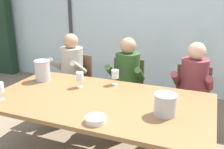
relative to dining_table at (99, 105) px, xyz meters
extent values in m
plane|color=#847056|center=(0.00, 1.00, -0.69)|extent=(14.00, 14.00, 0.00)
cube|color=silver|center=(0.00, 2.33, 0.61)|extent=(7.39, 0.03, 2.60)
cube|color=#38383D|center=(-1.66, 2.31, 0.61)|extent=(0.06, 0.06, 2.60)
cube|color=#477A38|center=(0.00, 6.07, 0.33)|extent=(13.39, 2.40, 2.03)
cube|color=olive|center=(0.00, 0.00, 0.05)|extent=(2.19, 1.16, 0.04)
cylinder|color=olive|center=(-0.99, 0.48, -0.33)|extent=(0.07, 0.07, 0.71)
cylinder|color=olive|center=(0.99, 0.48, -0.33)|extent=(0.07, 0.07, 0.71)
cube|color=brown|center=(-0.84, 0.88, -0.22)|extent=(0.50, 0.50, 0.03)
cube|color=brown|center=(-0.81, 1.08, 0.00)|extent=(0.42, 0.10, 0.42)
cylinder|color=brown|center=(-1.06, 0.72, -0.46)|extent=(0.04, 0.04, 0.45)
cylinder|color=brown|center=(-0.68, 0.67, -0.46)|extent=(0.04, 0.04, 0.45)
cylinder|color=brown|center=(-1.00, 1.10, -0.46)|extent=(0.04, 0.04, 0.45)
cylinder|color=brown|center=(-0.62, 1.04, -0.46)|extent=(0.04, 0.04, 0.45)
cube|color=brown|center=(-0.03, 0.89, -0.22)|extent=(0.47, 0.47, 0.03)
cube|color=brown|center=(-0.04, 1.09, 0.00)|extent=(0.42, 0.06, 0.42)
cylinder|color=brown|center=(-0.21, 0.68, -0.46)|extent=(0.04, 0.04, 0.45)
cylinder|color=brown|center=(0.17, 0.71, -0.46)|extent=(0.04, 0.04, 0.45)
cylinder|color=brown|center=(-0.23, 1.06, -0.46)|extent=(0.04, 0.04, 0.45)
cylinder|color=brown|center=(0.15, 1.09, -0.46)|extent=(0.04, 0.04, 0.45)
cube|color=brown|center=(0.82, 0.88, -0.22)|extent=(0.45, 0.45, 0.03)
cube|color=brown|center=(0.82, 1.08, 0.00)|extent=(0.42, 0.05, 0.42)
cylinder|color=brown|center=(0.62, 0.70, -0.46)|extent=(0.04, 0.04, 0.45)
cylinder|color=brown|center=(1.00, 0.69, -0.46)|extent=(0.04, 0.04, 0.45)
cylinder|color=brown|center=(0.63, 1.08, -0.46)|extent=(0.04, 0.04, 0.45)
cylinder|color=brown|center=(1.01, 1.07, -0.46)|extent=(0.04, 0.04, 0.45)
cylinder|color=#B7AD9E|center=(-0.85, 0.93, 0.07)|extent=(0.34, 0.34, 0.52)
sphere|color=tan|center=(-0.85, 0.93, 0.43)|extent=(0.21, 0.21, 0.21)
cube|color=#47423D|center=(-0.95, 0.74, -0.19)|extent=(0.16, 0.41, 0.13)
cube|color=#47423D|center=(-0.77, 0.72, -0.19)|extent=(0.16, 0.41, 0.13)
cylinder|color=#47423D|center=(-0.97, 0.54, -0.45)|extent=(0.10, 0.10, 0.48)
cylinder|color=#47423D|center=(-0.79, 0.52, -0.45)|extent=(0.10, 0.10, 0.48)
cylinder|color=#B7AD9E|center=(-1.05, 0.82, 0.10)|extent=(0.10, 0.33, 0.26)
cylinder|color=#B7AD9E|center=(-0.67, 0.80, 0.10)|extent=(0.10, 0.33, 0.26)
cylinder|color=#2D5123|center=(-0.01, 0.93, 0.07)|extent=(0.34, 0.34, 0.52)
sphere|color=tan|center=(-0.01, 0.93, 0.43)|extent=(0.21, 0.21, 0.21)
cube|color=#47423D|center=(-0.09, 0.72, -0.19)|extent=(0.15, 0.41, 0.13)
cube|color=#47423D|center=(0.09, 0.73, -0.19)|extent=(0.15, 0.41, 0.13)
cylinder|color=#47423D|center=(-0.08, 0.52, -0.45)|extent=(0.10, 0.10, 0.48)
cylinder|color=#47423D|center=(0.10, 0.54, -0.45)|extent=(0.10, 0.10, 0.48)
cylinder|color=#2D5123|center=(-0.19, 0.80, 0.10)|extent=(0.10, 0.33, 0.26)
cylinder|color=#2D5123|center=(0.19, 0.82, 0.10)|extent=(0.10, 0.33, 0.26)
cylinder|color=brown|center=(0.83, 0.93, 0.07)|extent=(0.34, 0.34, 0.52)
sphere|color=#DBAD89|center=(0.83, 0.93, 0.43)|extent=(0.21, 0.21, 0.21)
cube|color=#47423D|center=(0.73, 0.74, -0.19)|extent=(0.16, 0.41, 0.13)
cube|color=#47423D|center=(0.91, 0.72, -0.19)|extent=(0.16, 0.41, 0.13)
cylinder|color=#47423D|center=(0.71, 0.54, -0.45)|extent=(0.10, 0.10, 0.48)
cylinder|color=#47423D|center=(0.89, 0.52, -0.45)|extent=(0.10, 0.10, 0.48)
cylinder|color=brown|center=(0.63, 0.82, 0.10)|extent=(0.10, 0.33, 0.26)
cylinder|color=brown|center=(1.01, 0.80, 0.10)|extent=(0.10, 0.33, 0.26)
cylinder|color=#B7B7BC|center=(0.67, -0.10, 0.16)|extent=(0.19, 0.19, 0.19)
torus|color=silver|center=(0.67, -0.10, 0.25)|extent=(0.20, 0.20, 0.01)
cylinder|color=#B7B7BC|center=(-0.86, 0.26, 0.19)|extent=(0.18, 0.18, 0.24)
torus|color=silver|center=(-0.86, 0.26, 0.31)|extent=(0.19, 0.19, 0.01)
cylinder|color=silver|center=(0.17, -0.44, 0.09)|extent=(0.17, 0.17, 0.05)
cylinder|color=silver|center=(0.00, 0.45, 0.07)|extent=(0.07, 0.07, 0.00)
cylinder|color=silver|center=(0.00, 0.45, 0.11)|extent=(0.01, 0.01, 0.07)
cylinder|color=silver|center=(0.00, 0.45, 0.19)|extent=(0.08, 0.08, 0.09)
cylinder|color=maroon|center=(0.00, 0.45, 0.17)|extent=(0.07, 0.07, 0.04)
cylinder|color=silver|center=(-0.33, 0.22, 0.07)|extent=(0.07, 0.07, 0.00)
cylinder|color=silver|center=(-0.33, 0.22, 0.11)|extent=(0.01, 0.01, 0.07)
cylinder|color=silver|center=(-0.33, 0.22, 0.19)|extent=(0.08, 0.08, 0.09)
cylinder|color=#560C1E|center=(-0.33, 0.22, 0.17)|extent=(0.07, 0.07, 0.04)
cylinder|color=silver|center=(-0.90, -0.37, 0.07)|extent=(0.07, 0.07, 0.00)
cylinder|color=silver|center=(-0.90, -0.37, 0.11)|extent=(0.01, 0.01, 0.07)
cylinder|color=#560C1E|center=(-0.90, -0.37, 0.17)|extent=(0.07, 0.07, 0.04)
camera|label=1|loc=(0.98, -2.11, 1.09)|focal=40.73mm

